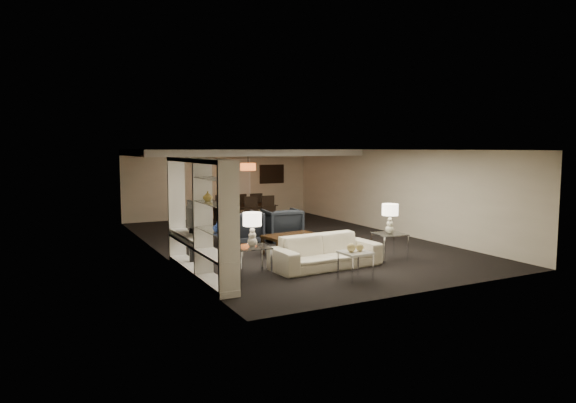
% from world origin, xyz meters
% --- Properties ---
extents(floor, '(11.00, 11.00, 0.00)m').
position_xyz_m(floor, '(0.00, 0.00, 0.00)').
color(floor, black).
rests_on(floor, ground).
extents(ceiling, '(7.00, 11.00, 0.02)m').
position_xyz_m(ceiling, '(0.00, 0.00, 2.50)').
color(ceiling, silver).
rests_on(ceiling, ground).
extents(wall_back, '(7.00, 0.02, 2.50)m').
position_xyz_m(wall_back, '(0.00, 5.50, 1.25)').
color(wall_back, '#C2B69C').
rests_on(wall_back, ground).
extents(wall_front, '(7.00, 0.02, 2.50)m').
position_xyz_m(wall_front, '(0.00, -5.50, 1.25)').
color(wall_front, '#C2B69C').
rests_on(wall_front, ground).
extents(wall_left, '(0.02, 11.00, 2.50)m').
position_xyz_m(wall_left, '(-3.50, 0.00, 1.25)').
color(wall_left, '#C2B69C').
rests_on(wall_left, ground).
extents(wall_right, '(0.02, 11.00, 2.50)m').
position_xyz_m(wall_right, '(3.50, 0.00, 1.25)').
color(wall_right, '#C2B69C').
rests_on(wall_right, ground).
extents(ceiling_soffit, '(7.00, 4.00, 0.20)m').
position_xyz_m(ceiling_soffit, '(0.00, 3.50, 2.40)').
color(ceiling_soffit, silver).
rests_on(ceiling_soffit, ceiling).
extents(curtains, '(1.50, 0.12, 2.40)m').
position_xyz_m(curtains, '(-0.90, 5.42, 1.20)').
color(curtains, beige).
rests_on(curtains, wall_back).
extents(door, '(0.90, 0.05, 2.10)m').
position_xyz_m(door, '(0.70, 5.47, 1.05)').
color(door, silver).
rests_on(door, wall_back).
extents(painting, '(0.95, 0.04, 0.65)m').
position_xyz_m(painting, '(2.10, 5.46, 1.55)').
color(painting, '#142D38').
rests_on(painting, wall_back).
extents(media_unit, '(0.38, 3.40, 2.35)m').
position_xyz_m(media_unit, '(-3.31, -2.60, 1.18)').
color(media_unit, white).
rests_on(media_unit, wall_left).
extents(pendant_light, '(0.52, 0.52, 0.24)m').
position_xyz_m(pendant_light, '(0.30, 3.50, 1.92)').
color(pendant_light, '#D8591E').
rests_on(pendant_light, ceiling_soffit).
extents(sofa, '(2.43, 1.06, 0.70)m').
position_xyz_m(sofa, '(-0.68, -3.10, 0.35)').
color(sofa, beige).
rests_on(sofa, floor).
extents(coffee_table, '(1.39, 0.92, 0.47)m').
position_xyz_m(coffee_table, '(-0.68, -1.50, 0.23)').
color(coffee_table, black).
rests_on(coffee_table, floor).
extents(armchair_left, '(0.95, 0.98, 0.89)m').
position_xyz_m(armchair_left, '(-1.28, 0.20, 0.44)').
color(armchair_left, black).
rests_on(armchair_left, floor).
extents(armchair_right, '(1.05, 1.07, 0.89)m').
position_xyz_m(armchair_right, '(-0.08, 0.20, 0.44)').
color(armchair_right, black).
rests_on(armchair_right, floor).
extents(side_table_left, '(0.72, 0.72, 0.61)m').
position_xyz_m(side_table_left, '(-2.38, -3.10, 0.31)').
color(side_table_left, white).
rests_on(side_table_left, floor).
extents(side_table_right, '(0.73, 0.73, 0.61)m').
position_xyz_m(side_table_right, '(1.02, -3.10, 0.31)').
color(side_table_right, silver).
rests_on(side_table_right, floor).
extents(table_lamp_left, '(0.40, 0.40, 0.68)m').
position_xyz_m(table_lamp_left, '(-2.38, -3.10, 0.95)').
color(table_lamp_left, beige).
rests_on(table_lamp_left, side_table_left).
extents(table_lamp_right, '(0.39, 0.39, 0.68)m').
position_xyz_m(table_lamp_right, '(1.02, -3.10, 0.95)').
color(table_lamp_right, white).
rests_on(table_lamp_right, side_table_right).
extents(marble_table, '(0.56, 0.56, 0.54)m').
position_xyz_m(marble_table, '(-0.68, -4.20, 0.27)').
color(marble_table, white).
rests_on(marble_table, floor).
extents(gold_gourd_a, '(0.17, 0.17, 0.17)m').
position_xyz_m(gold_gourd_a, '(-0.78, -4.20, 0.63)').
color(gold_gourd_a, '#DBC274').
rests_on(gold_gourd_a, marble_table).
extents(gold_gourd_b, '(0.15, 0.15, 0.15)m').
position_xyz_m(gold_gourd_b, '(-0.58, -4.20, 0.62)').
color(gold_gourd_b, tan).
rests_on(gold_gourd_b, marble_table).
extents(television, '(1.16, 0.15, 0.67)m').
position_xyz_m(television, '(-3.28, -1.94, 1.08)').
color(television, black).
rests_on(television, media_unit).
extents(vase_blue, '(0.17, 0.17, 0.18)m').
position_xyz_m(vase_blue, '(-3.31, -3.69, 1.15)').
color(vase_blue, '#2A48B7').
rests_on(vase_blue, media_unit).
extents(vase_amber, '(0.18, 0.18, 0.19)m').
position_xyz_m(vase_amber, '(-3.31, -3.17, 1.65)').
color(vase_amber, '#A98C38').
rests_on(vase_amber, media_unit).
extents(floor_speaker, '(0.15, 0.15, 1.19)m').
position_xyz_m(floor_speaker, '(-3.20, -1.74, 0.59)').
color(floor_speaker, black).
rests_on(floor_speaker, floor).
extents(dining_table, '(1.97, 1.14, 0.68)m').
position_xyz_m(dining_table, '(0.04, 3.16, 0.34)').
color(dining_table, black).
rests_on(dining_table, floor).
extents(chair_nl, '(0.50, 0.50, 1.01)m').
position_xyz_m(chair_nl, '(-0.56, 2.51, 0.50)').
color(chair_nl, black).
rests_on(chair_nl, floor).
extents(chair_nm, '(0.51, 0.51, 1.01)m').
position_xyz_m(chair_nm, '(0.04, 2.51, 0.50)').
color(chair_nm, black).
rests_on(chair_nm, floor).
extents(chair_nr, '(0.50, 0.50, 1.01)m').
position_xyz_m(chair_nr, '(0.64, 2.51, 0.50)').
color(chair_nr, black).
rests_on(chair_nr, floor).
extents(chair_fl, '(0.52, 0.52, 1.01)m').
position_xyz_m(chair_fl, '(-0.56, 3.81, 0.50)').
color(chair_fl, black).
rests_on(chair_fl, floor).
extents(chair_fm, '(0.52, 0.52, 1.01)m').
position_xyz_m(chair_fm, '(0.04, 3.81, 0.50)').
color(chair_fm, black).
rests_on(chair_fm, floor).
extents(chair_fr, '(0.47, 0.47, 1.01)m').
position_xyz_m(chair_fr, '(0.64, 3.81, 0.50)').
color(chair_fr, black).
rests_on(chair_fr, floor).
extents(floor_lamp, '(0.25, 0.25, 1.76)m').
position_xyz_m(floor_lamp, '(-1.72, 4.59, 0.88)').
color(floor_lamp, black).
rests_on(floor_lamp, floor).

